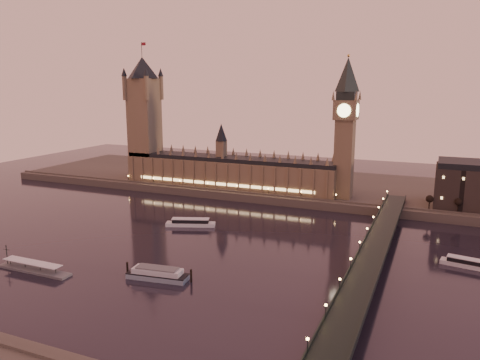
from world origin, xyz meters
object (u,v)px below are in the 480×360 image
object	(u,v)px
cruise_boat_a	(191,223)
moored_barge	(157,274)
cruise_boat_b	(467,263)
pontoon_pier	(34,269)

from	to	relation	value
cruise_boat_a	moored_barge	distance (m)	83.76
cruise_boat_b	moored_barge	xyz separation A→B (m)	(-133.14, -73.18, 0.60)
cruise_boat_a	moored_barge	xyz separation A→B (m)	(26.80, -79.35, 0.39)
cruise_boat_a	moored_barge	world-z (taller)	moored_barge
cruise_boat_b	pontoon_pier	xyz separation A→B (m)	(-193.50, -89.00, -0.81)
cruise_boat_a	moored_barge	bearing A→B (deg)	-91.40
cruise_boat_a	cruise_boat_b	distance (m)	160.05
cruise_boat_b	pontoon_pier	bearing A→B (deg)	-145.32
cruise_boat_a	cruise_boat_b	xyz separation A→B (m)	(159.93, -6.18, -0.21)
cruise_boat_b	pontoon_pier	world-z (taller)	pontoon_pier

